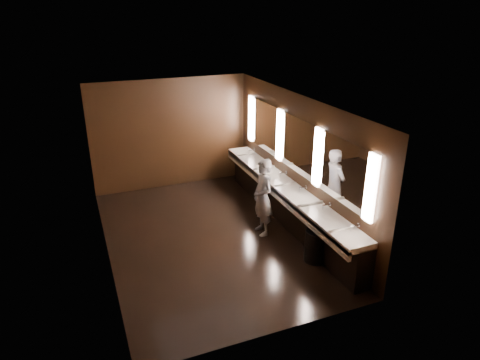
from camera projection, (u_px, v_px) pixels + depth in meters
name	position (u px, v px, depth m)	size (l,w,h in m)	color
floor	(209.00, 237.00, 8.84)	(6.00, 6.00, 0.00)	black
ceiling	(205.00, 103.00, 7.77)	(4.00, 6.00, 0.02)	#2D2D2B
wall_back	(171.00, 134.00, 10.87)	(4.00, 0.02, 2.80)	black
wall_front	(276.00, 251.00, 5.73)	(4.00, 0.02, 2.80)	black
wall_left	(100.00, 190.00, 7.61)	(0.02, 6.00, 2.80)	black
wall_right	(298.00, 161.00, 8.99)	(0.02, 6.00, 2.80)	black
sink_counter	(287.00, 202.00, 9.27)	(0.55, 5.40, 1.01)	black
mirror_band	(298.00, 145.00, 8.85)	(0.06, 5.03, 1.15)	#FEE1D1
person	(263.00, 197.00, 8.71)	(0.59, 0.39, 1.63)	#8198C1
trash_bin	(315.00, 246.00, 7.93)	(0.40, 0.40, 0.62)	black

